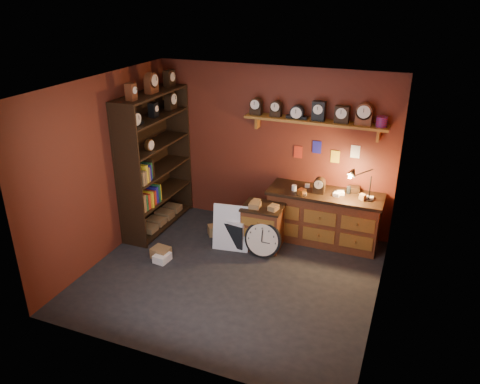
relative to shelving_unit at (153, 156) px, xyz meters
The scene contains 11 objects.
floor 2.40m from the shelving_unit, 28.68° to the right, with size 4.00×4.00×0.00m, color black.
room_shell 2.09m from the shelving_unit, 25.39° to the right, with size 4.02×3.62×2.71m.
shelving_unit is the anchor object (origin of this frame).
workbench 2.93m from the shelving_unit, 10.10° to the left, with size 1.79×0.66×1.36m.
low_cabinet 2.12m from the shelving_unit, ahead, with size 0.64×0.55×0.80m.
big_round_clock 2.27m from the shelving_unit, ahead, with size 0.57×0.18×0.57m.
white_panel 1.98m from the shelving_unit, 11.29° to the right, with size 0.57×0.02×0.76m, color silver.
mini_fridge 1.82m from the shelving_unit, ahead, with size 0.53×0.54×0.48m.
floor_box_a 1.61m from the shelving_unit, 57.13° to the right, with size 0.26×0.22×0.16m, color olive.
floor_box_b 1.71m from the shelving_unit, 56.53° to the right, with size 0.20×0.24×0.12m, color white.
floor_box_c 1.59m from the shelving_unit, ahead, with size 0.22×0.18×0.17m, color olive.
Camera 1 is at (2.21, -5.23, 3.80)m, focal length 35.00 mm.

